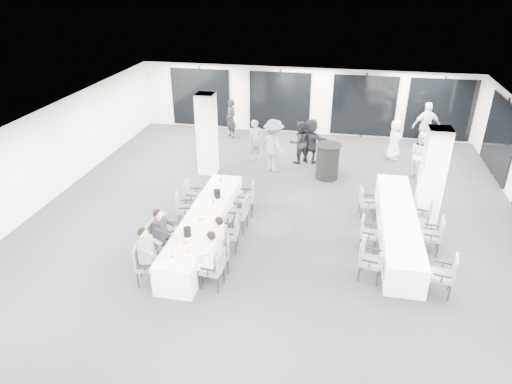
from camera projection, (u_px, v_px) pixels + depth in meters
room at (310, 167)px, 13.04m from camera, size 14.04×16.04×2.84m
column_left at (207, 134)px, 15.49m from camera, size 0.60×0.60×2.80m
column_right at (432, 177)px, 12.36m from camera, size 0.60×0.60×2.80m
banquet_table_main at (204, 227)px, 12.03m from camera, size 0.90×5.00×0.75m
banquet_table_side at (397, 226)px, 12.04m from camera, size 0.90×5.00×0.75m
cocktail_table at (328, 161)px, 15.41m from camera, size 0.87×0.87×1.21m
chair_main_left_near at (143, 262)px, 10.32m from camera, size 0.58×0.60×0.94m
chair_main_left_second at (157, 240)px, 11.07m from camera, size 0.53×0.59×1.03m
chair_main_left_mid at (168, 229)px, 11.71m from camera, size 0.49×0.53×0.87m
chair_main_left_fourth at (183, 207)px, 12.69m from camera, size 0.56×0.59×0.94m
chair_main_left_far at (191, 194)px, 13.37m from camera, size 0.50×0.56×0.96m
chair_main_right_near at (215, 267)px, 10.16m from camera, size 0.53×0.57×0.96m
chair_main_right_second at (223, 251)px, 10.77m from camera, size 0.55×0.57×0.90m
chair_main_right_mid at (232, 231)px, 11.49m from camera, size 0.53×0.58×0.96m
chair_main_right_fourth at (241, 212)px, 12.34m from camera, size 0.54×0.60×1.01m
chair_main_right_far at (248, 196)px, 13.19m from camera, size 0.57×0.62×1.01m
chair_side_left_near at (368, 257)px, 10.44m from camera, size 0.59×0.63×1.00m
chair_side_left_mid at (367, 231)px, 11.62m from camera, size 0.49×0.53×0.86m
chair_side_left_far at (365, 201)px, 13.05m from camera, size 0.50×0.55×0.90m
chair_side_right_near at (446, 273)px, 9.91m from camera, size 0.59×0.62×1.00m
chair_side_right_mid at (435, 233)px, 11.38m from camera, size 0.56×0.60×0.99m
chair_side_right_far at (426, 209)px, 12.63m from camera, size 0.53×0.55×0.87m
seated_guest_a at (149, 252)px, 10.18m from camera, size 0.50×0.38×1.44m
seated_guest_b at (163, 232)px, 10.94m from camera, size 0.50×0.38×1.44m
seated_guest_c at (208, 256)px, 10.07m from camera, size 0.50×0.38×1.44m
seated_guest_d at (216, 240)px, 10.64m from camera, size 0.50×0.38×1.44m
standing_guest_a at (255, 138)px, 16.81m from camera, size 0.79×0.74×1.71m
standing_guest_b at (299, 139)px, 16.51m from camera, size 1.01×0.93×1.78m
standing_guest_c at (274, 142)px, 15.76m from camera, size 1.53×1.36×2.12m
standing_guest_d at (427, 123)px, 17.71m from camera, size 1.39×1.00×2.12m
standing_guest_e at (395, 137)px, 16.87m from camera, size 0.58×0.87×1.69m
standing_guest_f at (311, 138)px, 16.55m from camera, size 1.82×1.38×1.87m
standing_guest_g at (231, 116)px, 18.93m from camera, size 0.86×0.85×1.83m
standing_guest_h at (421, 152)px, 15.34m from camera, size 0.90×1.04×1.85m
ice_bucket_near at (187, 232)px, 10.88m from camera, size 0.19×0.19×0.22m
ice_bucket_far at (217, 194)px, 12.67m from camera, size 0.20×0.20×0.23m
water_bottle_a at (173, 255)px, 9.99m from camera, size 0.08×0.08×0.24m
water_bottle_b at (213, 200)px, 12.31m from camera, size 0.08×0.08×0.24m
water_bottle_c at (221, 179)px, 13.52m from camera, size 0.08×0.08×0.24m
plate_a at (185, 243)px, 10.63m from camera, size 0.22×0.22×0.03m
plate_b at (189, 251)px, 10.32m from camera, size 0.21×0.21×0.03m
plate_c at (201, 219)px, 11.61m from camera, size 0.22×0.22×0.03m
wine_glass at (190, 253)px, 10.06m from camera, size 0.07×0.07×0.18m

